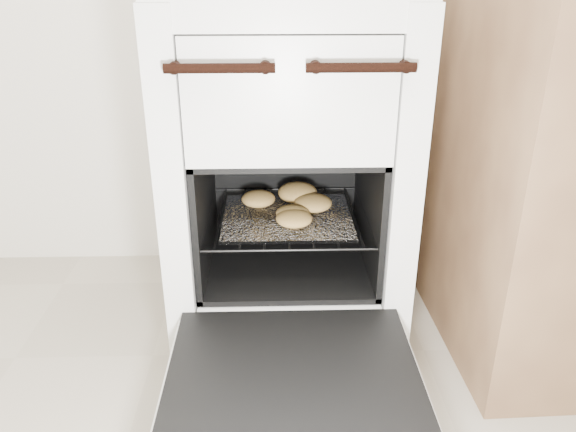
% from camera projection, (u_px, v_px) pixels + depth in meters
% --- Properties ---
extents(stove, '(0.53, 0.59, 0.81)m').
position_uv_depth(stove, '(286.00, 178.00, 1.37)').
color(stove, silver).
rests_on(stove, ground).
extents(oven_door, '(0.48, 0.37, 0.03)m').
position_uv_depth(oven_door, '(293.00, 372.00, 1.05)').
color(oven_door, black).
rests_on(oven_door, stove).
extents(oven_rack, '(0.39, 0.37, 0.01)m').
position_uv_depth(oven_rack, '(287.00, 216.00, 1.35)').
color(oven_rack, black).
rests_on(oven_rack, stove).
extents(foil_sheet, '(0.30, 0.27, 0.01)m').
position_uv_depth(foil_sheet, '(287.00, 217.00, 1.33)').
color(foil_sheet, white).
rests_on(foil_sheet, oven_rack).
extents(baked_rolls, '(0.24, 0.25, 0.05)m').
position_uv_depth(baked_rolls, '(293.00, 202.00, 1.35)').
color(baked_rolls, tan).
rests_on(baked_rolls, foil_sheet).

